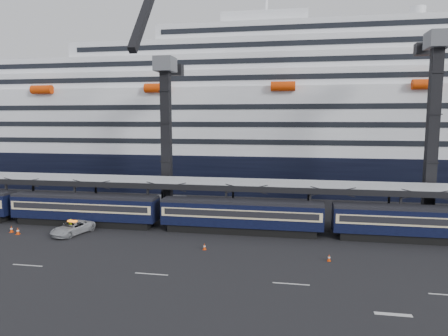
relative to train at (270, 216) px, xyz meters
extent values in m
plane|color=black|center=(4.65, -10.00, -2.20)|extent=(260.00, 260.00, 0.00)
cube|color=beige|center=(-21.35, -14.00, -2.19)|extent=(3.00, 0.15, 0.02)
cube|color=beige|center=(-9.35, -14.00, -2.19)|extent=(3.00, 0.15, 0.02)
cube|color=beige|center=(2.65, -14.00, -2.19)|extent=(3.00, 0.15, 0.02)
cube|color=beige|center=(9.65, -18.00, -2.19)|extent=(2.50, 0.40, 0.02)
cube|color=black|center=(-23.35, 0.00, -1.75)|extent=(17.48, 2.40, 0.90)
cube|color=black|center=(-23.35, 0.00, 0.05)|extent=(19.00, 2.80, 2.70)
cube|color=beige|center=(-23.35, 0.00, 0.35)|extent=(18.62, 2.92, 1.05)
cube|color=black|center=(-23.35, 0.00, 0.40)|extent=(17.86, 2.98, 0.70)
cube|color=black|center=(-23.35, 0.00, 1.55)|extent=(19.00, 2.50, 0.35)
cube|color=black|center=(-3.35, 0.00, -1.75)|extent=(17.48, 2.40, 0.90)
cube|color=black|center=(-3.35, 0.00, 0.05)|extent=(19.00, 2.80, 2.70)
cube|color=beige|center=(-3.35, 0.00, 0.35)|extent=(18.62, 2.92, 1.05)
cube|color=black|center=(-3.35, 0.00, 0.40)|extent=(17.86, 2.98, 0.70)
cube|color=black|center=(-3.35, 0.00, 1.55)|extent=(19.00, 2.50, 0.35)
cube|color=black|center=(16.65, 0.00, -1.75)|extent=(17.48, 2.40, 0.90)
cube|color=black|center=(16.65, 0.00, 0.05)|extent=(19.00, 2.80, 2.70)
cube|color=beige|center=(16.65, 0.00, 0.35)|extent=(18.62, 2.92, 1.05)
cube|color=black|center=(16.65, 0.00, 0.40)|extent=(17.86, 2.98, 0.70)
cube|color=black|center=(16.65, 0.00, 1.55)|extent=(19.00, 2.50, 0.35)
cube|color=#9C9FA4|center=(4.65, 4.00, 3.20)|extent=(130.00, 6.00, 0.25)
cube|color=black|center=(4.65, 1.00, 2.90)|extent=(130.00, 0.25, 0.70)
cube|color=black|center=(4.65, 7.00, 2.90)|extent=(130.00, 0.25, 0.70)
cube|color=black|center=(-35.35, 1.20, 0.50)|extent=(0.25, 0.25, 5.40)
cube|color=black|center=(-35.35, 6.80, 0.50)|extent=(0.25, 0.25, 5.40)
cube|color=black|center=(-25.35, 1.20, 0.50)|extent=(0.25, 0.25, 5.40)
cube|color=black|center=(-25.35, 6.80, 0.50)|extent=(0.25, 0.25, 5.40)
cube|color=black|center=(-15.35, 1.20, 0.50)|extent=(0.25, 0.25, 5.40)
cube|color=black|center=(-15.35, 6.80, 0.50)|extent=(0.25, 0.25, 5.40)
cube|color=black|center=(-5.35, 1.20, 0.50)|extent=(0.25, 0.25, 5.40)
cube|color=black|center=(-5.35, 6.80, 0.50)|extent=(0.25, 0.25, 5.40)
cube|color=black|center=(4.65, 1.20, 0.50)|extent=(0.25, 0.25, 5.40)
cube|color=black|center=(4.65, 6.80, 0.50)|extent=(0.25, 0.25, 5.40)
cube|color=black|center=(14.65, 1.20, 0.50)|extent=(0.25, 0.25, 5.40)
cube|color=black|center=(14.65, 6.80, 0.50)|extent=(0.25, 0.25, 5.40)
cube|color=black|center=(4.65, 36.00, 1.30)|extent=(200.00, 28.00, 7.00)
cube|color=white|center=(4.65, 36.00, 10.80)|extent=(190.00, 26.88, 12.00)
cube|color=white|center=(4.65, 36.00, 18.30)|extent=(160.00, 24.64, 3.00)
cube|color=black|center=(4.65, 23.63, 18.30)|extent=(153.60, 0.12, 0.90)
cube|color=white|center=(4.65, 36.00, 21.30)|extent=(124.00, 21.84, 3.00)
cube|color=black|center=(4.65, 25.03, 21.30)|extent=(119.04, 0.12, 0.90)
cube|color=white|center=(4.65, 36.00, 24.30)|extent=(90.00, 19.04, 3.00)
cube|color=black|center=(4.65, 26.43, 24.30)|extent=(86.40, 0.12, 0.90)
cube|color=white|center=(4.65, 36.00, 27.30)|extent=(56.00, 16.24, 3.00)
cube|color=black|center=(4.65, 27.83, 27.30)|extent=(53.76, 0.12, 0.90)
cube|color=white|center=(-3.35, 36.00, 29.80)|extent=(16.00, 12.00, 2.50)
cylinder|color=white|center=(24.65, 36.00, 30.30)|extent=(2.80, 2.80, 3.00)
cylinder|color=#DE3B07|center=(-43.35, 21.96, 16.60)|extent=(4.00, 1.60, 1.60)
cylinder|color=#DE3B07|center=(-21.35, 21.96, 16.60)|extent=(4.00, 1.60, 1.60)
cylinder|color=#DE3B07|center=(0.65, 21.96, 16.60)|extent=(4.00, 1.60, 1.60)
cylinder|color=#DE3B07|center=(22.65, 21.96, 16.60)|extent=(4.00, 1.60, 1.60)
cube|color=#4E5056|center=(-15.35, 9.00, -1.20)|extent=(4.50, 4.50, 2.00)
cube|color=black|center=(-15.35, 9.00, 8.80)|extent=(1.30, 1.30, 18.00)
cube|color=#4E5056|center=(-15.35, 9.00, 18.80)|extent=(2.60, 3.20, 2.00)
cube|color=black|center=(-15.35, 3.21, 25.69)|extent=(0.90, 12.26, 14.37)
cube|color=black|center=(-15.35, 11.52, 18.80)|extent=(0.90, 5.04, 0.90)
cube|color=black|center=(-15.35, 14.04, 18.60)|extent=(2.20, 1.60, 1.60)
cube|color=#4E5056|center=(19.65, 8.00, -1.20)|extent=(4.50, 4.50, 2.00)
cube|color=black|center=(19.65, 8.00, 9.80)|extent=(1.30, 1.30, 20.00)
cube|color=#4E5056|center=(19.65, 8.00, 20.80)|extent=(2.60, 3.20, 2.00)
cube|color=black|center=(19.65, 10.80, 20.80)|extent=(0.90, 5.60, 0.90)
cube|color=black|center=(19.65, 13.60, 20.60)|extent=(2.20, 1.60, 1.60)
imported|color=#A0A2A7|center=(-22.72, -4.00, -1.45)|extent=(3.89, 5.86, 1.49)
imported|color=#DEF70D|center=(-23.20, -3.59, -1.36)|extent=(0.68, 0.51, 1.68)
cube|color=#DE3B07|center=(-28.99, -5.21, -2.18)|extent=(0.42, 0.42, 0.04)
cone|color=#DE3B07|center=(-28.99, -5.21, -1.76)|extent=(0.36, 0.36, 0.80)
cylinder|color=white|center=(-28.99, -5.21, -1.76)|extent=(0.30, 0.30, 0.13)
cube|color=#DE3B07|center=(-30.33, -4.58, -2.18)|extent=(0.41, 0.41, 0.04)
cone|color=#DE3B07|center=(-30.33, -4.58, -1.77)|extent=(0.35, 0.35, 0.78)
cylinder|color=white|center=(-30.33, -4.58, -1.77)|extent=(0.29, 0.29, 0.13)
cube|color=#DE3B07|center=(-6.25, -6.81, -2.18)|extent=(0.34, 0.34, 0.04)
cone|color=#DE3B07|center=(-6.25, -6.81, -1.84)|extent=(0.29, 0.29, 0.65)
cylinder|color=white|center=(-6.25, -6.81, -1.84)|extent=(0.24, 0.24, 0.11)
cube|color=#DE3B07|center=(6.15, -8.01, -2.18)|extent=(0.34, 0.34, 0.04)
cone|color=#DE3B07|center=(6.15, -8.01, -1.84)|extent=(0.29, 0.29, 0.64)
cylinder|color=white|center=(6.15, -8.01, -1.84)|extent=(0.24, 0.24, 0.11)
camera|label=1|loc=(2.66, -45.73, 11.22)|focal=32.00mm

